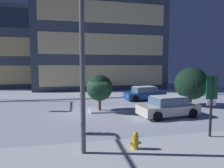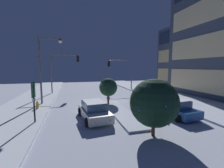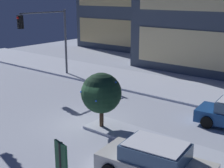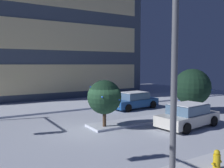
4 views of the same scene
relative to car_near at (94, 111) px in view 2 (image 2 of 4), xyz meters
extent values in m
plane|color=silver|center=(-5.47, 2.33, -0.71)|extent=(52.00, 52.00, 0.00)
cube|color=silver|center=(-5.47, -6.60, -0.64)|extent=(52.00, 5.20, 0.14)
cube|color=silver|center=(-5.47, 11.26, -0.64)|extent=(52.00, 5.20, 0.14)
cube|color=silver|center=(-1.05, 2.65, -0.64)|extent=(9.00, 1.80, 0.14)
cube|color=#F9E09E|center=(-2.15, 15.95, 1.66)|extent=(19.12, 0.10, 3.16)
cube|color=#F9E09E|center=(-2.15, 15.95, 6.41)|extent=(19.12, 0.10, 3.16)
cube|color=#424C5B|center=(-19.43, 25.82, 6.33)|extent=(12.88, 8.36, 14.09)
cube|color=#E5C67F|center=(-19.43, 21.59, 1.64)|extent=(11.60, 0.10, 3.13)
cube|color=#E5C67F|center=(-19.43, 21.59, 6.33)|extent=(11.60, 0.10, 3.13)
cube|color=#232D42|center=(-19.43, 21.59, 11.03)|extent=(11.60, 0.10, 3.13)
cube|color=silver|center=(0.00, 0.00, -0.18)|extent=(4.58, 2.37, 0.66)
cube|color=slate|center=(0.00, 0.00, 0.43)|extent=(2.55, 1.95, 0.60)
cube|color=white|center=(0.00, 0.00, 0.76)|extent=(2.36, 1.82, 0.04)
sphere|color=#F9E5B2|center=(2.12, 0.89, -0.21)|extent=(0.16, 0.16, 0.16)
sphere|color=#F9E5B2|center=(2.27, -0.37, -0.21)|extent=(0.16, 0.16, 0.16)
cylinder|color=black|center=(1.33, 1.10, -0.38)|extent=(0.68, 0.30, 0.66)
cylinder|color=black|center=(1.55, -0.76, -0.38)|extent=(0.68, 0.30, 0.66)
cylinder|color=black|center=(-1.55, 0.75, -0.38)|extent=(0.68, 0.30, 0.66)
cylinder|color=black|center=(-1.33, -1.10, -0.38)|extent=(0.68, 0.30, 0.66)
cube|color=#19478C|center=(0.90, 7.03, -0.18)|extent=(4.64, 2.32, 0.66)
cube|color=slate|center=(0.90, 7.03, 0.43)|extent=(2.58, 1.92, 0.60)
cube|color=white|center=(0.90, 7.03, 0.76)|extent=(2.39, 1.79, 0.04)
sphere|color=#F9E5B2|center=(-1.28, 6.16, -0.21)|extent=(0.16, 0.16, 0.16)
sphere|color=#F9E5B2|center=(-1.41, 7.43, -0.21)|extent=(0.16, 0.16, 0.16)
cylinder|color=black|center=(-0.47, 5.95, -0.38)|extent=(0.68, 0.29, 0.66)
cylinder|color=black|center=(-0.66, 7.80, -0.38)|extent=(0.68, 0.29, 0.66)
cylinder|color=black|center=(2.47, 6.26, -0.38)|extent=(0.68, 0.29, 0.66)
cylinder|color=black|center=(2.27, 8.11, -0.38)|extent=(0.68, 0.29, 0.66)
cylinder|color=#565960|center=(-14.99, 9.46, 2.13)|extent=(0.18, 0.18, 5.68)
cylinder|color=#565960|center=(-14.99, 7.22, 4.77)|extent=(0.12, 4.47, 0.12)
cube|color=black|center=(-14.99, 4.99, 4.17)|extent=(0.32, 0.36, 1.00)
sphere|color=red|center=(-14.99, 4.80, 4.49)|extent=(0.20, 0.20, 0.20)
sphere|color=black|center=(-14.99, 4.80, 4.17)|extent=(0.20, 0.20, 0.20)
sphere|color=black|center=(-14.99, 4.80, 3.85)|extent=(0.20, 0.20, 0.20)
cylinder|color=#565960|center=(-13.62, -4.80, 2.51)|extent=(0.18, 0.18, 6.44)
cylinder|color=#565960|center=(-13.62, -2.71, 5.53)|extent=(0.12, 4.17, 0.12)
cube|color=black|center=(-13.62, -0.62, 4.93)|extent=(0.32, 0.36, 1.00)
sphere|color=red|center=(-13.62, -0.43, 5.25)|extent=(0.20, 0.20, 0.20)
sphere|color=black|center=(-13.62, -0.43, 4.93)|extent=(0.20, 0.20, 0.20)
sphere|color=black|center=(-13.62, -0.43, 4.61)|extent=(0.20, 0.20, 0.20)
cylinder|color=#565960|center=(-6.44, -5.11, 3.09)|extent=(0.20, 0.20, 7.60)
cylinder|color=#565960|center=(-6.33, -3.97, 6.74)|extent=(0.32, 2.29, 0.10)
cube|color=#333338|center=(-6.22, -2.82, 6.64)|extent=(0.56, 0.36, 0.20)
sphere|color=#F9E5B2|center=(-6.22, -2.82, 6.51)|extent=(0.44, 0.44, 0.44)
cylinder|color=gold|center=(-4.25, -5.16, -0.37)|extent=(0.26, 0.26, 0.69)
sphere|color=gold|center=(-4.25, -5.16, 0.05)|extent=(0.22, 0.22, 0.22)
cylinder|color=gold|center=(-4.43, -5.16, -0.33)|extent=(0.12, 0.10, 0.10)
cylinder|color=gold|center=(-4.07, -5.16, -0.33)|extent=(0.12, 0.10, 0.10)
cylinder|color=black|center=(-0.12, -4.54, 0.89)|extent=(0.12, 0.12, 3.20)
cube|color=#144C2D|center=(-0.12, -4.54, 1.90)|extent=(0.55, 0.17, 1.17)
cube|color=white|center=(-0.12, -4.54, 1.14)|extent=(0.44, 0.14, 0.24)
cylinder|color=#473323|center=(4.02, 3.17, -0.30)|extent=(0.22, 0.22, 0.82)
sphere|color=black|center=(4.02, 3.17, 1.39)|extent=(3.02, 3.02, 3.02)
sphere|color=blue|center=(5.53, 2.97, 1.56)|extent=(0.10, 0.10, 0.10)
sphere|color=blue|center=(3.19, 3.79, 0.27)|extent=(0.10, 0.10, 0.10)
sphere|color=blue|center=(4.77, 1.85, 1.21)|extent=(0.10, 0.10, 0.10)
sphere|color=blue|center=(4.87, 3.69, 0.23)|extent=(0.10, 0.10, 0.10)
sphere|color=blue|center=(5.03, 4.21, 0.91)|extent=(0.10, 0.10, 0.10)
cylinder|color=#473323|center=(-4.75, 2.37, -0.17)|extent=(0.22, 0.22, 1.08)
sphere|color=#193823|center=(-4.75, 2.37, 1.26)|extent=(2.11, 2.11, 2.11)
sphere|color=blue|center=(-4.72, 3.03, 0.42)|extent=(0.10, 0.10, 0.10)
sphere|color=blue|center=(-5.38, 1.52, 1.40)|extent=(0.10, 0.10, 0.10)
sphere|color=blue|center=(-5.54, 2.71, 1.90)|extent=(0.10, 0.10, 0.10)
sphere|color=blue|center=(-5.13, 2.98, 0.47)|extent=(0.10, 0.10, 0.10)
sphere|color=blue|center=(-3.95, 2.56, 1.93)|extent=(0.10, 0.10, 0.10)
sphere|color=blue|center=(-4.27, 1.43, 1.17)|extent=(0.10, 0.10, 0.10)
sphere|color=blue|center=(-5.10, 3.08, 1.97)|extent=(0.10, 0.10, 0.10)
camera|label=1|loc=(-6.77, -12.53, 2.89)|focal=30.08mm
camera|label=2|loc=(12.28, -1.76, 3.62)|focal=24.42mm
camera|label=3|loc=(5.65, -9.53, 6.14)|focal=51.61mm
camera|label=4|loc=(-12.02, -10.62, 3.28)|focal=39.14mm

